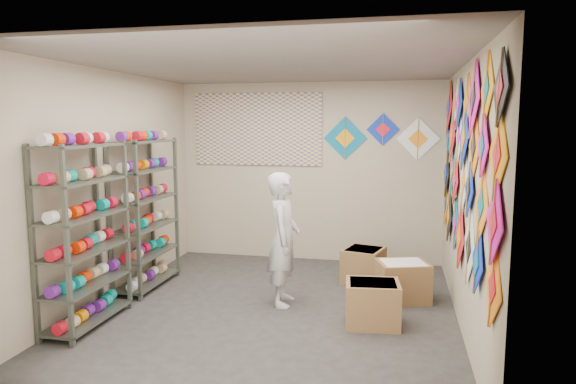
% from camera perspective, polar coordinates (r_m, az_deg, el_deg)
% --- Properties ---
extents(ground, '(4.50, 4.50, 0.00)m').
position_cam_1_polar(ground, '(5.95, -1.59, -12.86)').
color(ground, '#2B2826').
extents(room_walls, '(4.50, 4.50, 4.50)m').
position_cam_1_polar(room_walls, '(5.60, -1.65, 3.14)').
color(room_walls, tan).
rests_on(room_walls, ground).
extents(shelf_rack_front, '(0.40, 1.10, 1.90)m').
position_cam_1_polar(shelf_rack_front, '(5.64, -21.71, -4.49)').
color(shelf_rack_front, '#4C5147').
rests_on(shelf_rack_front, ground).
extents(shelf_rack_back, '(0.40, 1.10, 1.90)m').
position_cam_1_polar(shelf_rack_back, '(6.74, -15.56, -2.35)').
color(shelf_rack_back, '#4C5147').
rests_on(shelf_rack_back, ground).
extents(string_spools, '(0.12, 2.36, 0.12)m').
position_cam_1_polar(string_spools, '(6.16, -18.39, -2.46)').
color(string_spools, red).
rests_on(string_spools, ground).
extents(kite_wall_display, '(0.06, 4.34, 2.06)m').
position_cam_1_polar(kite_wall_display, '(5.55, 18.84, 2.94)').
color(kite_wall_display, orange).
rests_on(kite_wall_display, room_walls).
extents(back_wall_kites, '(1.68, 0.02, 0.69)m').
position_cam_1_polar(back_wall_kites, '(7.66, 10.21, 6.09)').
color(back_wall_kites, '#066891').
rests_on(back_wall_kites, room_walls).
extents(poster, '(2.00, 0.01, 1.10)m').
position_cam_1_polar(poster, '(7.94, -3.43, 6.98)').
color(poster, '#5B4AA1').
rests_on(poster, room_walls).
extents(shopkeeper, '(0.62, 0.46, 1.53)m').
position_cam_1_polar(shopkeeper, '(5.90, -0.50, -5.25)').
color(shopkeeper, silver).
rests_on(shopkeeper, ground).
extents(carton_a, '(0.60, 0.51, 0.46)m').
position_cam_1_polar(carton_a, '(5.51, 9.36, -12.13)').
color(carton_a, brown).
rests_on(carton_a, ground).
extents(carton_b, '(0.69, 0.62, 0.47)m').
position_cam_1_polar(carton_b, '(6.29, 12.60, -9.67)').
color(carton_b, brown).
rests_on(carton_b, ground).
extents(carton_c, '(0.59, 0.63, 0.46)m').
position_cam_1_polar(carton_c, '(6.90, 8.38, -8.08)').
color(carton_c, brown).
rests_on(carton_c, ground).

